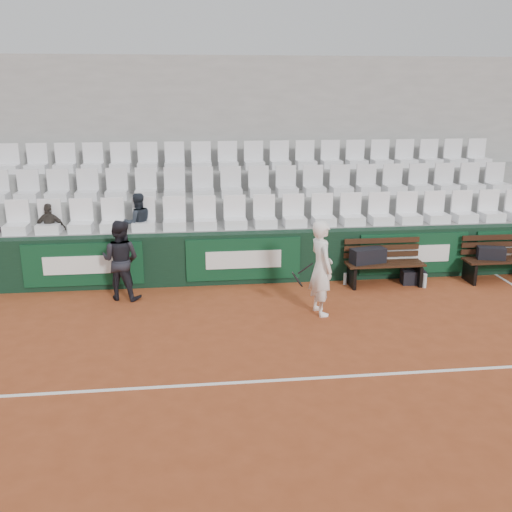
# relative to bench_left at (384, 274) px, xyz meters

# --- Properties ---
(ground) EXTENTS (80.00, 80.00, 0.00)m
(ground) POSITION_rel_bench_left_xyz_m (-2.51, -3.51, -0.23)
(ground) COLOR #954321
(ground) RESTS_ON ground
(court_baseline) EXTENTS (18.00, 0.06, 0.01)m
(court_baseline) POSITION_rel_bench_left_xyz_m (-2.51, -3.51, -0.22)
(court_baseline) COLOR white
(court_baseline) RESTS_ON ground
(back_barrier) EXTENTS (18.00, 0.34, 1.00)m
(back_barrier) POSITION_rel_bench_left_xyz_m (-2.44, 0.49, 0.28)
(back_barrier) COLOR black
(back_barrier) RESTS_ON ground
(grandstand_tier_front) EXTENTS (18.00, 0.95, 1.00)m
(grandstand_tier_front) POSITION_rel_bench_left_xyz_m (-2.51, 1.12, 0.28)
(grandstand_tier_front) COLOR gray
(grandstand_tier_front) RESTS_ON ground
(grandstand_tier_mid) EXTENTS (18.00, 0.95, 1.45)m
(grandstand_tier_mid) POSITION_rel_bench_left_xyz_m (-2.51, 2.07, 0.50)
(grandstand_tier_mid) COLOR gray
(grandstand_tier_mid) RESTS_ON ground
(grandstand_tier_back) EXTENTS (18.00, 0.95, 1.90)m
(grandstand_tier_back) POSITION_rel_bench_left_xyz_m (-2.51, 3.02, 0.72)
(grandstand_tier_back) COLOR gray
(grandstand_tier_back) RESTS_ON ground
(grandstand_rear_wall) EXTENTS (18.00, 0.30, 4.40)m
(grandstand_rear_wall) POSITION_rel_bench_left_xyz_m (-2.51, 3.64, 1.98)
(grandstand_rear_wall) COLOR #999996
(grandstand_rear_wall) RESTS_ON ground
(seat_row_front) EXTENTS (11.90, 0.44, 0.63)m
(seat_row_front) POSITION_rel_bench_left_xyz_m (-2.51, 0.94, 1.09)
(seat_row_front) COLOR white
(seat_row_front) RESTS_ON grandstand_tier_front
(seat_row_mid) EXTENTS (11.90, 0.44, 0.63)m
(seat_row_mid) POSITION_rel_bench_left_xyz_m (-2.51, 1.89, 1.54)
(seat_row_mid) COLOR silver
(seat_row_mid) RESTS_ON grandstand_tier_mid
(seat_row_back) EXTENTS (11.90, 0.44, 0.63)m
(seat_row_back) POSITION_rel_bench_left_xyz_m (-2.51, 2.84, 1.99)
(seat_row_back) COLOR silver
(seat_row_back) RESTS_ON grandstand_tier_back
(bench_left) EXTENTS (1.50, 0.56, 0.45)m
(bench_left) POSITION_rel_bench_left_xyz_m (0.00, 0.00, 0.00)
(bench_left) COLOR #351C0F
(bench_left) RESTS_ON ground
(bench_right) EXTENTS (1.50, 0.56, 0.45)m
(bench_right) POSITION_rel_bench_left_xyz_m (2.38, -0.02, 0.00)
(bench_right) COLOR black
(bench_right) RESTS_ON ground
(sports_bag_left) EXTENTS (0.72, 0.43, 0.29)m
(sports_bag_left) POSITION_rel_bench_left_xyz_m (-0.33, 0.04, 0.37)
(sports_bag_left) COLOR black
(sports_bag_left) RESTS_ON bench_left
(sports_bag_right) EXTENTS (0.56, 0.37, 0.24)m
(sports_bag_right) POSITION_rel_bench_left_xyz_m (2.15, 0.01, 0.34)
(sports_bag_right) COLOR black
(sports_bag_right) RESTS_ON bench_right
(sports_bag_ground) EXTENTS (0.47, 0.31, 0.27)m
(sports_bag_ground) POSITION_rel_bench_left_xyz_m (0.59, 0.01, -0.09)
(sports_bag_ground) COLOR black
(sports_bag_ground) RESTS_ON ground
(water_bottle_near) EXTENTS (0.07, 0.07, 0.23)m
(water_bottle_near) POSITION_rel_bench_left_xyz_m (-0.74, 0.11, -0.11)
(water_bottle_near) COLOR silver
(water_bottle_near) RESTS_ON ground
(water_bottle_far) EXTENTS (0.08, 0.08, 0.27)m
(water_bottle_far) POSITION_rel_bench_left_xyz_m (0.73, -0.24, -0.09)
(water_bottle_far) COLOR #AFC0C6
(water_bottle_far) RESTS_ON ground
(tennis_player) EXTENTS (0.74, 0.65, 1.61)m
(tennis_player) POSITION_rel_bench_left_xyz_m (-1.56, -1.28, 0.58)
(tennis_player) COLOR white
(tennis_player) RESTS_ON ground
(ball_kid) EXTENTS (0.85, 0.75, 1.46)m
(ball_kid) POSITION_rel_bench_left_xyz_m (-4.96, -0.15, 0.50)
(ball_kid) COLOR black
(ball_kid) RESTS_ON ground
(spectator_b) EXTENTS (0.59, 0.25, 1.01)m
(spectator_b) POSITION_rel_bench_left_xyz_m (-6.40, 0.99, 1.28)
(spectator_b) COLOR #302B26
(spectator_b) RESTS_ON grandstand_tier_front
(spectator_c) EXTENTS (0.68, 0.60, 1.18)m
(spectator_c) POSITION_rel_bench_left_xyz_m (-4.72, 0.99, 1.36)
(spectator_c) COLOR #1F262F
(spectator_c) RESTS_ON grandstand_tier_front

